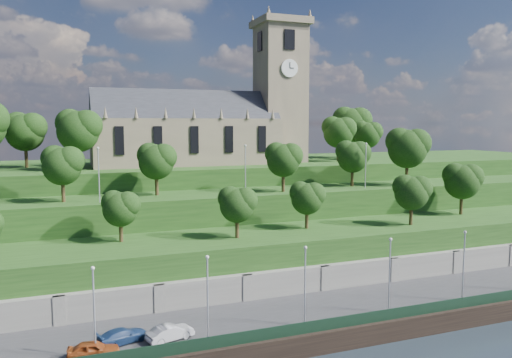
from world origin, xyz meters
name	(u,v)px	position (x,y,z in m)	size (l,w,h in m)	color
ground	(334,352)	(0.00, 0.00, 0.00)	(320.00, 320.00, 0.00)	black
promenade	(307,319)	(0.00, 6.00, 1.00)	(160.00, 12.00, 2.00)	#2D2D30
quay_wall	(335,341)	(0.00, -0.05, 1.10)	(160.00, 0.50, 2.20)	black
fence	(331,324)	(0.00, 0.60, 2.60)	(160.00, 0.10, 1.20)	black
retaining_wall	(285,289)	(0.00, 11.97, 2.50)	(160.00, 2.10, 5.00)	slate
embankment_lower	(266,264)	(0.00, 18.00, 4.00)	(160.00, 12.00, 8.00)	#1E4115
embankment_upper	(239,231)	(0.00, 29.00, 6.00)	(160.00, 10.00, 12.00)	#1E4115
hilltop	(203,201)	(0.00, 50.00, 7.50)	(160.00, 32.00, 15.00)	#1E4115
church	(212,121)	(0.79, 45.98, 22.52)	(38.60, 12.35, 27.60)	#6F624D
trees_lower	(326,194)	(8.85, 18.27, 12.70)	(70.89, 9.07, 8.07)	#332614
trees_upper	(292,154)	(8.20, 28.00, 17.54)	(59.25, 8.69, 9.50)	#332614
trees_hilltop	(193,127)	(-3.04, 44.64, 21.62)	(75.39, 16.73, 10.73)	#332614
lamp_posts_promenade	(305,280)	(-2.00, 2.50, 6.69)	(60.36, 0.36, 8.15)	#B2B2B7
lamp_posts_upper	(245,166)	(0.00, 26.00, 16.20)	(40.36, 0.36, 7.21)	#B2B2B7
car_left	(93,350)	(-22.18, 2.59, 2.74)	(1.75, 4.36, 1.48)	#923F18
car_middle	(170,332)	(-15.29, 3.83, 2.74)	(1.56, 4.47, 1.47)	#A3A2A7
car_right	(122,336)	(-19.54, 4.79, 2.69)	(1.93, 4.75, 1.38)	navy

